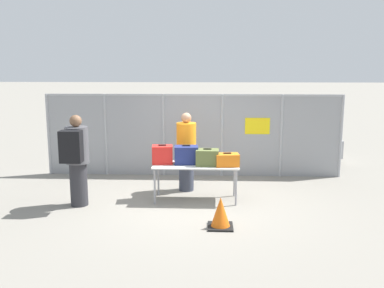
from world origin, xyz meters
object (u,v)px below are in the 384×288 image
Objects in this scene: traveler_hooded at (76,157)px; suitcase_navy at (186,155)px; suitcase_orange at (227,160)px; security_worker_near at (186,151)px; suitcase_olive at (207,157)px; inspection_table at (196,167)px; suitcase_red at (162,155)px; traffic_cone at (221,213)px; utility_trailer at (283,145)px.

suitcase_navy is at bearing 12.29° from traveler_hooded.
security_worker_near reaches higher than suitcase_orange.
suitcase_olive is at bearing -14.24° from suitcase_navy.
suitcase_orange is at bearing -7.53° from inspection_table.
suitcase_red is at bearing 172.72° from suitcase_orange.
traffic_cone is at bearing -66.72° from suitcase_navy.
traveler_hooded reaches higher than traffic_cone.
suitcase_orange is 1.15m from security_worker_near.
security_worker_near is (-0.03, 0.62, -0.04)m from suitcase_navy.
inspection_table is 4.67m from utility_trailer.
inspection_table is at bearing 127.85° from security_worker_near.
utility_trailer reaches higher than traffic_cone.
suitcase_olive is 0.27× the size of security_worker_near.
traveler_hooded is 3.01m from traffic_cone.
suitcase_navy is 1.81m from traffic_cone.
traffic_cone is at bearing -80.64° from suitcase_olive.
suitcase_navy reaches higher than traffic_cone.
traveler_hooded reaches higher than suitcase_orange.
utility_trailer is 7.17× the size of traffic_cone.
traveler_hooded is (-2.90, -0.40, 0.12)m from suitcase_orange.
inspection_table is 0.66m from suitcase_orange.
traffic_cone is (-1.94, -5.47, -0.15)m from utility_trailer.
traveler_hooded reaches higher than utility_trailer.
utility_trailer is (1.78, 4.08, -0.46)m from suitcase_orange.
traveler_hooded is at bearing 160.09° from traffic_cone.
traffic_cone is (0.47, -1.48, -0.43)m from inspection_table.
suitcase_red is 0.92m from suitcase_olive.
security_worker_near is at bearing 27.28° from traveler_hooded.
security_worker_near is 2.37m from traffic_cone.
suitcase_red is 1.32m from suitcase_orange.
suitcase_navy is 0.62m from security_worker_near.
utility_trailer is at bearing 66.39° from suitcase_orange.
security_worker_near is (-0.86, 0.78, 0.02)m from suitcase_orange.
suitcase_olive is 4.61m from utility_trailer.
suitcase_red is at bearing 178.43° from suitcase_navy.
traveler_hooded is (-2.50, -0.45, 0.08)m from suitcase_olive.
traveler_hooded reaches higher than inspection_table.
security_worker_near is 4.25m from utility_trailer.
traveler_hooded is at bearing -169.90° from suitcase_olive.
inspection_table is 0.76m from security_worker_near.
security_worker_near is at bearing 107.88° from traffic_cone.
suitcase_navy is 0.28× the size of traveler_hooded.
suitcase_olive reaches higher than utility_trailer.
security_worker_near reaches higher than suitcase_red.
traveler_hooded is 3.33× the size of traffic_cone.
security_worker_near reaches higher than traffic_cone.
utility_trailer is at bearing 61.66° from suitcase_olive.
utility_trailer is (2.41, 3.99, -0.28)m from inspection_table.
suitcase_orange is 2.93m from traveler_hooded.
traveler_hooded reaches higher than suitcase_olive.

